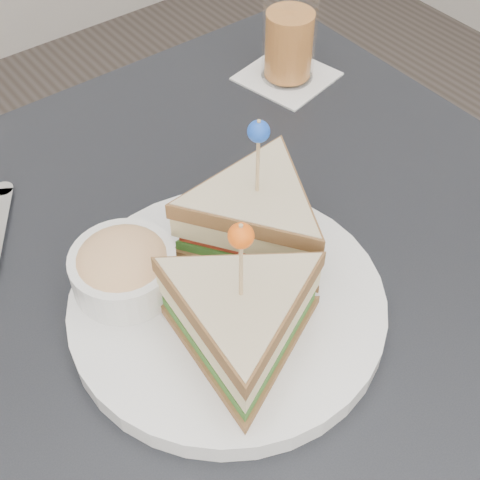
# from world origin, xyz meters

# --- Properties ---
(table) EXTENTS (0.80, 0.80, 0.75)m
(table) POSITION_xyz_m (0.00, 0.00, 0.67)
(table) COLOR black
(table) RESTS_ON ground
(plate_meal) EXTENTS (0.34, 0.32, 0.17)m
(plate_meal) POSITION_xyz_m (-0.02, -0.02, 0.80)
(plate_meal) COLOR white
(plate_meal) RESTS_ON table
(drink_set) EXTENTS (0.13, 0.13, 0.14)m
(drink_set) POSITION_xyz_m (0.27, 0.24, 0.81)
(drink_set) COLOR white
(drink_set) RESTS_ON table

